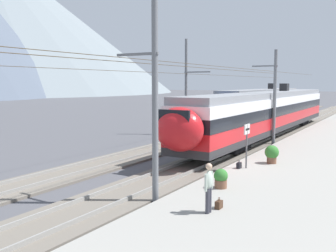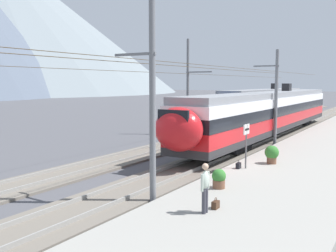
{
  "view_description": "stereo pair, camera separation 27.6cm",
  "coord_description": "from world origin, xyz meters",
  "px_view_note": "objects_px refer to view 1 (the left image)",
  "views": [
    {
      "loc": [
        -18.48,
        -8.2,
        4.6
      ],
      "look_at": [
        -0.05,
        3.06,
        2.12
      ],
      "focal_mm": 40.26,
      "sensor_mm": 36.0,
      "label": 1
    },
    {
      "loc": [
        -18.33,
        -8.44,
        4.6
      ],
      "look_at": [
        -0.05,
        3.06,
        2.12
      ],
      "focal_mm": 40.26,
      "sensor_mm": 36.0,
      "label": 2
    }
  ],
  "objects_px": {
    "train_near_platform": "(268,111)",
    "potted_plant_by_shelter": "(221,178)",
    "train_far_track": "(261,103)",
    "platform_sign": "(247,136)",
    "catenary_mast_mid": "(273,95)",
    "catenary_mast_far_side": "(188,86)",
    "potted_plant_platform_edge": "(272,153)",
    "handbag_beside_passenger": "(219,204)",
    "catenary_mast_west": "(153,92)",
    "passenger_walking": "(209,185)",
    "handbag_near_sign": "(239,165)"
  },
  "relations": [
    {
      "from": "train_near_platform",
      "to": "potted_plant_by_shelter",
      "type": "height_order",
      "value": "train_near_platform"
    },
    {
      "from": "train_far_track",
      "to": "platform_sign",
      "type": "relative_size",
      "value": 10.96
    },
    {
      "from": "catenary_mast_mid",
      "to": "catenary_mast_far_side",
      "type": "height_order",
      "value": "catenary_mast_far_side"
    },
    {
      "from": "potted_plant_platform_edge",
      "to": "potted_plant_by_shelter",
      "type": "relative_size",
      "value": 1.22
    },
    {
      "from": "handbag_beside_passenger",
      "to": "potted_plant_by_shelter",
      "type": "bearing_deg",
      "value": 22.11
    },
    {
      "from": "train_far_track",
      "to": "catenary_mast_far_side",
      "type": "relative_size",
      "value": 0.57
    },
    {
      "from": "catenary_mast_west",
      "to": "catenary_mast_mid",
      "type": "xyz_separation_m",
      "value": [
        15.89,
        0.02,
        -0.55
      ]
    },
    {
      "from": "train_far_track",
      "to": "potted_plant_by_shelter",
      "type": "height_order",
      "value": "train_far_track"
    },
    {
      "from": "train_far_track",
      "to": "passenger_walking",
      "type": "height_order",
      "value": "train_far_track"
    },
    {
      "from": "train_near_platform",
      "to": "catenary_mast_far_side",
      "type": "height_order",
      "value": "catenary_mast_far_side"
    },
    {
      "from": "catenary_mast_mid",
      "to": "handbag_beside_passenger",
      "type": "height_order",
      "value": "catenary_mast_mid"
    },
    {
      "from": "catenary_mast_west",
      "to": "catenary_mast_far_side",
      "type": "bearing_deg",
      "value": 24.67
    },
    {
      "from": "handbag_beside_passenger",
      "to": "potted_plant_by_shelter",
      "type": "relative_size",
      "value": 0.49
    },
    {
      "from": "train_far_track",
      "to": "catenary_mast_mid",
      "type": "bearing_deg",
      "value": -159.84
    },
    {
      "from": "catenary_mast_west",
      "to": "passenger_walking",
      "type": "bearing_deg",
      "value": -103.45
    },
    {
      "from": "passenger_walking",
      "to": "potted_plant_platform_edge",
      "type": "height_order",
      "value": "passenger_walking"
    },
    {
      "from": "handbag_beside_passenger",
      "to": "train_far_track",
      "type": "bearing_deg",
      "value": 15.25
    },
    {
      "from": "train_near_platform",
      "to": "train_far_track",
      "type": "bearing_deg",
      "value": 19.8
    },
    {
      "from": "passenger_walking",
      "to": "handbag_beside_passenger",
      "type": "relative_size",
      "value": 4.24
    },
    {
      "from": "train_far_track",
      "to": "catenary_mast_mid",
      "type": "height_order",
      "value": "catenary_mast_mid"
    },
    {
      "from": "catenary_mast_west",
      "to": "handbag_near_sign",
      "type": "height_order",
      "value": "catenary_mast_west"
    },
    {
      "from": "platform_sign",
      "to": "handbag_beside_passenger",
      "type": "relative_size",
      "value": 5.63
    },
    {
      "from": "catenary_mast_mid",
      "to": "potted_plant_by_shelter",
      "type": "distance_m",
      "value": 13.97
    },
    {
      "from": "passenger_walking",
      "to": "handbag_beside_passenger",
      "type": "distance_m",
      "value": 1.01
    },
    {
      "from": "train_near_platform",
      "to": "handbag_beside_passenger",
      "type": "height_order",
      "value": "train_near_platform"
    },
    {
      "from": "catenary_mast_far_side",
      "to": "platform_sign",
      "type": "distance_m",
      "value": 15.06
    },
    {
      "from": "train_near_platform",
      "to": "catenary_mast_mid",
      "type": "xyz_separation_m",
      "value": [
        -3.76,
        -1.47,
        1.49
      ]
    },
    {
      "from": "platform_sign",
      "to": "handbag_beside_passenger",
      "type": "distance_m",
      "value": 6.77
    },
    {
      "from": "catenary_mast_west",
      "to": "handbag_near_sign",
      "type": "xyz_separation_m",
      "value": [
        6.17,
        -1.12,
        -3.82
      ]
    },
    {
      "from": "train_far_track",
      "to": "handbag_beside_passenger",
      "type": "xyz_separation_m",
      "value": [
        -32.55,
        -8.87,
        -1.8
      ]
    },
    {
      "from": "catenary_mast_mid",
      "to": "potted_plant_by_shelter",
      "type": "bearing_deg",
      "value": -172.43
    },
    {
      "from": "catenary_mast_far_side",
      "to": "platform_sign",
      "type": "bearing_deg",
      "value": -139.86
    },
    {
      "from": "handbag_near_sign",
      "to": "handbag_beside_passenger",
      "type": "bearing_deg",
      "value": -165.3
    },
    {
      "from": "train_near_platform",
      "to": "train_far_track",
      "type": "xyz_separation_m",
      "value": [
        12.86,
        4.63,
        -0.01
      ]
    },
    {
      "from": "potted_plant_platform_edge",
      "to": "potted_plant_by_shelter",
      "type": "height_order",
      "value": "potted_plant_platform_edge"
    },
    {
      "from": "handbag_near_sign",
      "to": "potted_plant_platform_edge",
      "type": "height_order",
      "value": "potted_plant_platform_edge"
    },
    {
      "from": "handbag_near_sign",
      "to": "potted_plant_platform_edge",
      "type": "relative_size",
      "value": 0.43
    },
    {
      "from": "catenary_mast_mid",
      "to": "handbag_near_sign",
      "type": "height_order",
      "value": "catenary_mast_mid"
    },
    {
      "from": "catenary_mast_west",
      "to": "passenger_walking",
      "type": "xyz_separation_m",
      "value": [
        -0.63,
        -2.64,
        -3.03
      ]
    },
    {
      "from": "passenger_walking",
      "to": "catenary_mast_mid",
      "type": "bearing_deg",
      "value": 9.13
    },
    {
      "from": "catenary_mast_mid",
      "to": "potted_plant_platform_edge",
      "type": "bearing_deg",
      "value": -163.89
    },
    {
      "from": "catenary_mast_west",
      "to": "platform_sign",
      "type": "distance_m",
      "value": 6.98
    },
    {
      "from": "platform_sign",
      "to": "potted_plant_platform_edge",
      "type": "distance_m",
      "value": 2.25
    },
    {
      "from": "catenary_mast_far_side",
      "to": "potted_plant_platform_edge",
      "type": "relative_size",
      "value": 44.17
    },
    {
      "from": "catenary_mast_mid",
      "to": "catenary_mast_far_side",
      "type": "xyz_separation_m",
      "value": [
        1.9,
        8.15,
        0.62
      ]
    },
    {
      "from": "passenger_walking",
      "to": "potted_plant_by_shelter",
      "type": "bearing_deg",
      "value": 16.01
    },
    {
      "from": "catenary_mast_west",
      "to": "catenary_mast_mid",
      "type": "distance_m",
      "value": 15.9
    },
    {
      "from": "train_far_track",
      "to": "potted_plant_by_shelter",
      "type": "bearing_deg",
      "value": -165.32
    },
    {
      "from": "train_near_platform",
      "to": "handbag_beside_passenger",
      "type": "xyz_separation_m",
      "value": [
        -19.69,
        -4.24,
        -1.81
      ]
    },
    {
      "from": "catenary_mast_west",
      "to": "platform_sign",
      "type": "bearing_deg",
      "value": -12.4
    }
  ]
}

